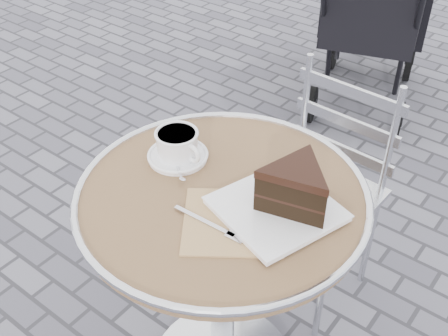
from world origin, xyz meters
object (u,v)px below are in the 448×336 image
Objects in this scene: cake_plate_set at (290,193)px; bistro_chair at (330,164)px; cappuccino_set at (178,147)px; cafe_table at (222,242)px; baby_stroller at (376,10)px.

cake_plate_set reaches higher than bistro_chair.
cafe_table is at bearing -5.88° from cappuccino_set.
cafe_table is at bearing -95.11° from baby_stroller.
cafe_table is 4.58× the size of cappuccino_set.
baby_stroller reaches higher than bistro_chair.
cappuccino_set is at bearing -100.20° from baby_stroller.
cafe_table is at bearing -148.96° from cake_plate_set.
bistro_chair is (-0.14, 0.50, -0.29)m from cake_plate_set.
cafe_table is 1.90m from baby_stroller.
cappuccino_set is 0.41× the size of cake_plate_set.
bistro_chair is 0.73× the size of baby_stroller.
cappuccino_set is at bearing -162.69° from cake_plate_set.
bistro_chair is at bearing 87.16° from cafe_table.
cake_plate_set is 0.35× the size of baby_stroller.
cake_plate_set is at bearing 6.80° from cappuccino_set.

